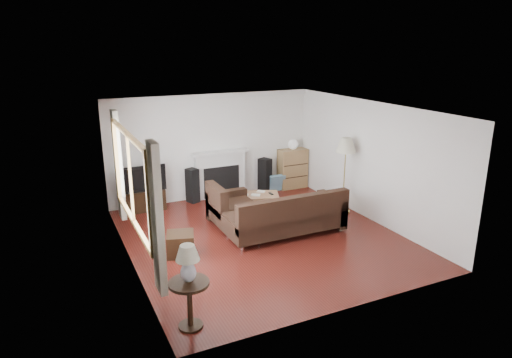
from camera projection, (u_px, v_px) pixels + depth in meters
name	position (u px, v px, depth m)	size (l,w,h in m)	color
room	(263.00, 175.00, 8.51)	(5.10, 5.60, 2.54)	#501811
window	(130.00, 179.00, 7.25)	(0.12, 2.74, 1.54)	olive
curtain_near	(157.00, 219.00, 5.99)	(0.10, 0.35, 2.10)	beige
curtain_far	(119.00, 165.00, 8.63)	(0.10, 0.35, 2.10)	beige
fireplace	(220.00, 174.00, 11.05)	(1.40, 0.26, 1.15)	white
tv_stand	(143.00, 200.00, 10.24)	(0.94, 0.42, 0.47)	black
television	(142.00, 178.00, 10.09)	(1.02, 0.13, 0.59)	black
speaker_left	(192.00, 185.00, 10.72)	(0.23, 0.27, 0.81)	black
speaker_right	(265.00, 175.00, 11.49)	(0.24, 0.28, 0.85)	black
bookshelf	(292.00, 169.00, 11.78)	(0.74, 0.35, 1.02)	#997547
globe_lamp	(293.00, 144.00, 11.59)	(0.26, 0.26, 0.26)	white
sectional_sofa	(285.00, 214.00, 8.91)	(2.56, 1.87, 0.83)	black
coffee_table	(254.00, 203.00, 10.12)	(1.07, 0.59, 0.42)	#956847
footstool	(181.00, 244.00, 8.09)	(0.48, 0.48, 0.40)	black
floor_lamp	(344.00, 176.00, 9.95)	(0.43, 0.43, 1.68)	#AD923C
side_table	(190.00, 304.00, 5.98)	(0.54, 0.54, 0.67)	black
table_lamp	(188.00, 264.00, 5.81)	(0.31, 0.31, 0.51)	silver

